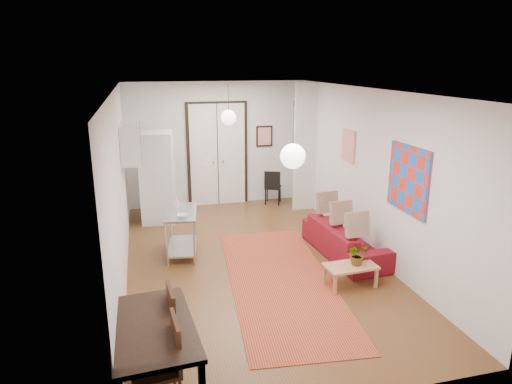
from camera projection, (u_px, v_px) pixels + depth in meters
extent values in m
plane|color=brown|center=(253.00, 261.00, 7.89)|extent=(7.00, 7.00, 0.00)
cube|color=silver|center=(252.00, 90.00, 7.09)|extent=(4.20, 7.00, 0.02)
cube|color=silver|center=(217.00, 144.00, 10.75)|extent=(4.20, 0.02, 2.90)
cube|color=silver|center=(343.00, 272.00, 4.23)|extent=(4.20, 0.02, 2.90)
cube|color=silver|center=(120.00, 189.00, 6.99)|extent=(0.02, 7.00, 2.90)
cube|color=silver|center=(369.00, 173.00, 7.98)|extent=(0.02, 7.00, 2.90)
cube|color=white|center=(218.00, 155.00, 10.77)|extent=(1.44, 0.06, 2.50)
cube|color=silver|center=(305.00, 148.00, 10.30)|extent=(0.50, 0.10, 2.90)
cube|color=silver|center=(131.00, 143.00, 8.30)|extent=(0.35, 1.00, 0.70)
cube|color=red|center=(408.00, 179.00, 6.76)|extent=(0.05, 1.00, 1.00)
cube|color=#ECE2C4|center=(349.00, 145.00, 8.63)|extent=(0.05, 0.50, 0.60)
cube|color=red|center=(264.00, 136.00, 10.95)|extent=(0.40, 0.03, 0.50)
cube|color=#9A6240|center=(123.00, 136.00, 8.72)|extent=(0.03, 0.44, 0.54)
sphere|color=silver|center=(229.00, 117.00, 9.13)|extent=(0.30, 0.30, 0.30)
cylinder|color=black|center=(228.00, 97.00, 9.02)|extent=(0.01, 0.01, 0.50)
sphere|color=silver|center=(293.00, 156.00, 5.40)|extent=(0.30, 0.30, 0.30)
cylinder|color=black|center=(294.00, 122.00, 5.29)|extent=(0.01, 0.01, 0.50)
cube|color=#AB482A|center=(280.00, 280.00, 7.19)|extent=(1.95, 4.29, 0.01)
imported|color=maroon|center=(345.00, 240.00, 8.08)|extent=(0.91, 2.03, 0.58)
cube|color=tan|center=(351.00, 266.00, 6.94)|extent=(0.81, 0.49, 0.03)
cube|color=tan|center=(334.00, 284.00, 6.74)|extent=(0.05, 0.05, 0.31)
cube|color=tan|center=(376.00, 279.00, 6.91)|extent=(0.05, 0.05, 0.31)
cube|color=tan|center=(325.00, 274.00, 7.06)|extent=(0.05, 0.05, 0.31)
cube|color=tan|center=(365.00, 269.00, 7.23)|extent=(0.05, 0.05, 0.31)
imported|color=#30612C|center=(358.00, 254.00, 6.91)|extent=(0.28, 0.32, 0.34)
cube|color=#B7BABC|center=(181.00, 212.00, 7.96)|extent=(0.67, 1.12, 0.04)
cube|color=#B7BABC|center=(183.00, 246.00, 8.14)|extent=(0.63, 1.08, 0.03)
cylinder|color=#B7BABC|center=(171.00, 245.00, 7.56)|extent=(0.04, 0.04, 0.79)
cylinder|color=#B7BABC|center=(198.00, 243.00, 7.67)|extent=(0.04, 0.04, 0.79)
cylinder|color=#B7BABC|center=(167.00, 225.00, 8.47)|extent=(0.04, 0.04, 0.79)
cylinder|color=#B7BABC|center=(192.00, 223.00, 8.58)|extent=(0.04, 0.04, 0.79)
imported|color=silver|center=(183.00, 216.00, 7.67)|extent=(0.23, 0.23, 0.05)
imported|color=teal|center=(177.00, 203.00, 8.15)|extent=(0.09, 0.09, 0.17)
cube|color=silver|center=(157.00, 178.00, 9.63)|extent=(0.77, 0.77, 1.93)
cube|color=black|center=(152.00, 327.00, 4.57)|extent=(0.92, 1.48, 0.05)
cube|color=black|center=(121.00, 331.00, 5.21)|extent=(0.07, 0.07, 0.73)
cube|color=black|center=(183.00, 322.00, 5.38)|extent=(0.07, 0.07, 0.73)
cube|color=#372211|center=(153.00, 334.00, 4.98)|extent=(0.50, 0.48, 0.04)
cube|color=#372211|center=(151.00, 302.00, 5.11)|extent=(0.07, 0.45, 0.49)
cylinder|color=#372211|center=(136.00, 366.00, 4.81)|extent=(0.03, 0.03, 0.47)
cylinder|color=#372211|center=(173.00, 361.00, 4.90)|extent=(0.03, 0.03, 0.47)
cylinder|color=#372211|center=(136.00, 344.00, 5.19)|extent=(0.03, 0.03, 0.47)
cylinder|color=#372211|center=(171.00, 339.00, 5.28)|extent=(0.03, 0.03, 0.47)
cube|color=#372211|center=(155.00, 369.00, 4.41)|extent=(0.50, 0.48, 0.04)
cube|color=#372211|center=(153.00, 333.00, 4.53)|extent=(0.07, 0.45, 0.49)
cylinder|color=#372211|center=(136.00, 379.00, 4.62)|extent=(0.03, 0.03, 0.47)
cylinder|color=#372211|center=(175.00, 373.00, 4.71)|extent=(0.03, 0.03, 0.47)
cube|color=black|center=(273.00, 187.00, 11.01)|extent=(0.50, 0.50, 0.04)
cube|color=black|center=(271.00, 177.00, 11.11)|extent=(0.36, 0.18, 0.41)
cylinder|color=black|center=(268.00, 197.00, 10.88)|extent=(0.03, 0.03, 0.41)
cylinder|color=black|center=(281.00, 197.00, 10.96)|extent=(0.03, 0.03, 0.41)
cylinder|color=black|center=(265.00, 194.00, 11.18)|extent=(0.03, 0.03, 0.41)
cylinder|color=black|center=(277.00, 193.00, 11.25)|extent=(0.03, 0.03, 0.41)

